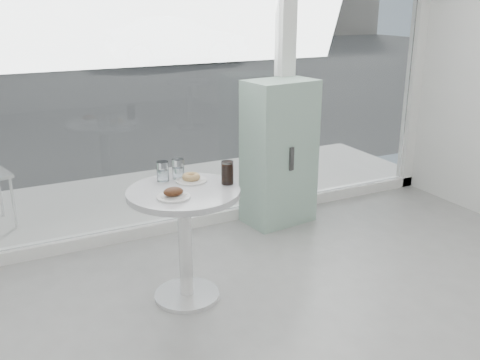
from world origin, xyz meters
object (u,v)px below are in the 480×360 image
main_table (184,222)px  water_tumbler_a (163,172)px  cola_glass (227,173)px  car_silver (176,40)px  plate_donut (191,178)px  mint_cabinet (279,153)px  water_tumbler_b (178,170)px  plate_fritter (174,194)px

main_table → water_tumbler_a: water_tumbler_a is taller
main_table → cola_glass: cola_glass is taller
cola_glass → car_silver: bearing=71.1°
car_silver → plate_donut: (-4.76, -13.19, 0.08)m
mint_cabinet → water_tumbler_b: (-1.17, -0.63, 0.19)m
mint_cabinet → water_tumbler_b: size_ratio=9.66×
car_silver → plate_fritter: (-4.97, -13.42, 0.09)m
car_silver → plate_fritter: bearing=164.5°
water_tumbler_b → plate_fritter: bearing=-114.7°
plate_fritter → plate_donut: 0.32m
car_silver → cola_glass: 14.10m
plate_fritter → water_tumbler_a: size_ratio=1.55×
plate_fritter → cola_glass: size_ratio=1.34×
plate_fritter → water_tumbler_b: (0.16, 0.34, 0.03)m
mint_cabinet → water_tumbler_b: mint_cabinet is taller
mint_cabinet → car_silver: 12.97m
main_table → plate_fritter: size_ratio=3.78×
main_table → cola_glass: (0.30, -0.02, 0.29)m
main_table → water_tumbler_b: size_ratio=5.86×
car_silver → main_table: bearing=164.7°
water_tumbler_b → mint_cabinet: bearing=28.5°
mint_cabinet → car_silver: car_silver is taller
plate_fritter → plate_donut: size_ratio=0.98×
mint_cabinet → plate_fritter: size_ratio=6.24×
car_silver → water_tumbler_b: size_ratio=32.64×
car_silver → plate_fritter: size_ratio=21.09×
water_tumbler_a → water_tumbler_b: bearing=4.8°
plate_donut → cola_glass: bearing=-38.6°
plate_donut → cola_glass: 0.25m
car_silver → cola_glass: car_silver is taller
plate_donut → plate_fritter: bearing=-131.0°
water_tumbler_a → water_tumbler_b: 0.11m
plate_donut → water_tumbler_a: bearing=149.5°
plate_fritter → cola_glass: cola_glass is taller
car_silver → water_tumbler_b: (-4.81, -13.08, 0.12)m
main_table → car_silver: (4.87, 13.32, 0.16)m
plate_donut → water_tumbler_b: size_ratio=1.57×
mint_cabinet → cola_glass: mint_cabinet is taller
main_table → plate_donut: 0.29m
water_tumbler_b → cola_glass: 0.35m
plate_donut → main_table: bearing=-129.0°
mint_cabinet → car_silver: (3.65, 12.45, 0.07)m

